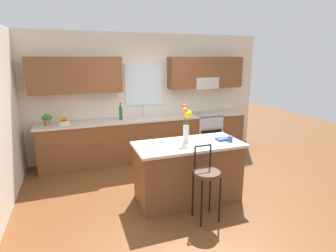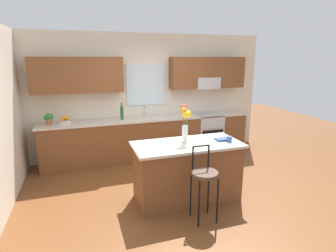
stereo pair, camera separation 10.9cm
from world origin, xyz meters
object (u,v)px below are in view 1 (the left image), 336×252
object	(u,v)px
bottle_olive_oil	(121,113)
bar_stool_near	(206,177)
oven_range	(205,133)
fruit_bowl_oranges	(63,121)
mug_ceramic	(230,139)
kitchen_island	(188,171)
potted_plant_small	(47,119)
flower_vase	(186,120)
cookbook	(223,139)

from	to	relation	value
bottle_olive_oil	bar_stool_near	bearing A→B (deg)	-75.32
oven_range	fruit_bowl_oranges	bearing A→B (deg)	179.46
bar_stool_near	mug_ceramic	bearing A→B (deg)	36.07
oven_range	mug_ceramic	bearing A→B (deg)	-107.84
kitchen_island	mug_ceramic	world-z (taller)	mug_ceramic
potted_plant_small	mug_ceramic	bearing A→B (deg)	-37.63
flower_vase	potted_plant_small	distance (m)	2.82
bar_stool_near	mug_ceramic	world-z (taller)	bar_stool_near
kitchen_island	fruit_bowl_oranges	world-z (taller)	fruit_bowl_oranges
flower_vase	cookbook	size ratio (longest dim) A/B	2.90
mug_ceramic	bottle_olive_oil	size ratio (longest dim) A/B	0.25
bottle_olive_oil	fruit_bowl_oranges	bearing A→B (deg)	179.77
bar_stool_near	flower_vase	size ratio (longest dim) A/B	1.79
mug_ceramic	potted_plant_small	bearing A→B (deg)	142.37
flower_vase	cookbook	xyz separation A→B (m)	(0.59, -0.10, -0.34)
cookbook	bottle_olive_oil	size ratio (longest dim) A/B	0.56
oven_range	potted_plant_small	xyz separation A→B (m)	(-3.40, 0.02, 0.59)
flower_vase	fruit_bowl_oranges	xyz separation A→B (m)	(-1.79, 1.90, -0.30)
kitchen_island	oven_range	bearing A→B (deg)	56.07
mug_ceramic	fruit_bowl_oranges	bearing A→B (deg)	139.12
oven_range	mug_ceramic	distance (m)	2.24
bar_stool_near	kitchen_island	bearing A→B (deg)	90.00
bar_stool_near	cookbook	size ratio (longest dim) A/B	5.21
oven_range	potted_plant_small	size ratio (longest dim) A/B	4.15
mug_ceramic	fruit_bowl_oranges	size ratio (longest dim) A/B	0.38
kitchen_island	cookbook	distance (m)	0.75
bar_stool_near	cookbook	distance (m)	0.87
cookbook	mug_ceramic	bearing A→B (deg)	-61.99
flower_vase	fruit_bowl_oranges	world-z (taller)	flower_vase
bar_stool_near	bottle_olive_oil	bearing A→B (deg)	104.68
flower_vase	bottle_olive_oil	world-z (taller)	flower_vase
oven_range	bar_stool_near	size ratio (longest dim) A/B	0.88
mug_ceramic	cookbook	world-z (taller)	mug_ceramic
flower_vase	cookbook	bearing A→B (deg)	-9.45
mug_ceramic	cookbook	distance (m)	0.13
mug_ceramic	kitchen_island	bearing A→B (deg)	167.77
bar_stool_near	cookbook	world-z (taller)	bar_stool_near
bar_stool_near	mug_ceramic	distance (m)	0.85
kitchen_island	fruit_bowl_oranges	bearing A→B (deg)	132.40
kitchen_island	bottle_olive_oil	xyz separation A→B (m)	(-0.67, 1.97, 0.60)
bar_stool_near	potted_plant_small	world-z (taller)	potted_plant_small
kitchen_island	cookbook	bearing A→B (deg)	-2.44
potted_plant_small	bar_stool_near	bearing A→B (deg)	-50.83
mug_ceramic	bottle_olive_oil	xyz separation A→B (m)	(-1.31, 2.11, 0.10)
flower_vase	kitchen_island	bearing A→B (deg)	-82.74
cookbook	potted_plant_small	bearing A→B (deg)	143.28
bottle_olive_oil	mug_ceramic	bearing A→B (deg)	-58.11
cookbook	potted_plant_small	size ratio (longest dim) A/B	0.90
oven_range	kitchen_island	size ratio (longest dim) A/B	0.56
flower_vase	bottle_olive_oil	bearing A→B (deg)	109.31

